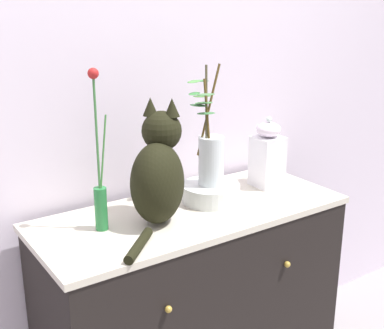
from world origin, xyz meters
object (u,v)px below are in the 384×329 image
at_px(vase_slim_green, 100,187).
at_px(bowl_porcelain, 211,193).
at_px(sideboard, 192,312).
at_px(vase_glass_clear, 210,155).
at_px(cat_sitting, 158,173).
at_px(jar_lidded_porcelain, 267,155).

xyz_separation_m(vase_slim_green, bowl_porcelain, (0.47, 0.00, -0.12)).
height_order(vase_slim_green, bowl_porcelain, vase_slim_green).
height_order(sideboard, bowl_porcelain, bowl_porcelain).
distance_m(sideboard, vase_glass_clear, 0.65).
bearing_deg(vase_slim_green, cat_sitting, -12.58).
relative_size(cat_sitting, vase_slim_green, 0.78).
bearing_deg(sideboard, vase_glass_clear, 18.39).
xyz_separation_m(bowl_porcelain, vase_glass_clear, (-0.00, 0.00, 0.15)).
bearing_deg(cat_sitting, sideboard, 4.71).
relative_size(cat_sitting, vase_glass_clear, 0.94).
height_order(vase_slim_green, vase_glass_clear, vase_slim_green).
distance_m(vase_glass_clear, jar_lidded_porcelain, 0.31).
bearing_deg(jar_lidded_porcelain, vase_glass_clear, -178.14).
bearing_deg(jar_lidded_porcelain, sideboard, -173.61).
relative_size(vase_slim_green, jar_lidded_porcelain, 1.85).
distance_m(vase_slim_green, jar_lidded_porcelain, 0.77).
height_order(cat_sitting, bowl_porcelain, cat_sitting).
bearing_deg(vase_glass_clear, bowl_porcelain, -47.76).
xyz_separation_m(vase_slim_green, vase_glass_clear, (0.46, 0.00, 0.03)).
bearing_deg(cat_sitting, jar_lidded_porcelain, 5.94).
distance_m(vase_slim_green, bowl_porcelain, 0.48).
height_order(vase_slim_green, jar_lidded_porcelain, vase_slim_green).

